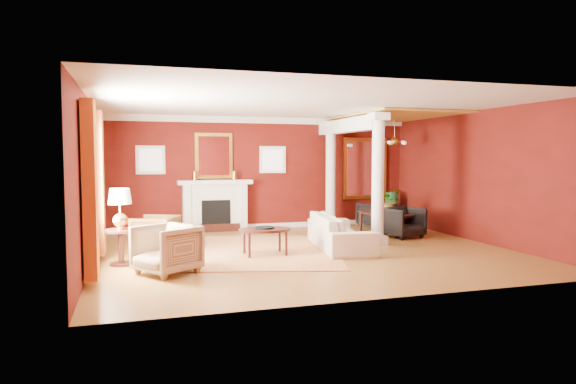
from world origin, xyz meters
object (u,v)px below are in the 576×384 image
object	(u,v)px
coffee_table	(265,231)
side_table	(120,215)
sofa	(341,226)
armchair_leopard	(155,232)
armchair_stripe	(167,247)
dining_table	(389,217)

from	to	relation	value
coffee_table	side_table	bearing A→B (deg)	-177.11
sofa	armchair_leopard	xyz separation A→B (m)	(-3.65, 0.70, -0.06)
armchair_stripe	dining_table	distance (m)	6.20
armchair_stripe	coffee_table	bearing A→B (deg)	84.53
armchair_leopard	side_table	xyz separation A→B (m)	(-0.62, -1.09, 0.48)
armchair_stripe	sofa	bearing A→B (deg)	75.79
armchair_stripe	coffee_table	size ratio (longest dim) A/B	0.86
armchair_stripe	coffee_table	xyz separation A→B (m)	(1.90, 1.04, 0.03)
armchair_leopard	side_table	bearing A→B (deg)	-5.57
sofa	dining_table	world-z (taller)	sofa
sofa	side_table	distance (m)	4.31
armchair_leopard	dining_table	size ratio (longest dim) A/B	0.55
armchair_leopard	side_table	distance (m)	1.34
armchair_leopard	armchair_stripe	xyz separation A→B (m)	(0.09, -1.99, 0.04)
sofa	armchair_stripe	distance (m)	3.79
armchair_leopard	dining_table	distance (m)	5.66
armchair_stripe	dining_table	size ratio (longest dim) A/B	0.60
coffee_table	dining_table	bearing A→B (deg)	26.63
sofa	coffee_table	size ratio (longest dim) A/B	2.32
armchair_stripe	armchair_leopard	bearing A→B (deg)	148.51
armchair_leopard	side_table	size ratio (longest dim) A/B	0.60
armchair_leopard	coffee_table	xyz separation A→B (m)	(1.99, -0.96, 0.07)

